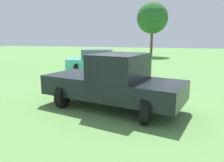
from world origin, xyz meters
TOP-DOWN VIEW (x-y plane):
  - ground_plane at (0.00, 0.00)m, footprint 80.00×80.00m
  - pickup_truck at (-0.41, 0.23)m, footprint 2.84×4.83m
  - sedan_near at (6.35, 3.14)m, footprint 2.78×4.62m
  - tree_side at (19.45, 1.41)m, footprint 3.59×3.59m

SIDE VIEW (x-z plane):
  - ground_plane at x=0.00m, z-range 0.00..0.00m
  - sedan_near at x=6.35m, z-range -0.05..1.45m
  - pickup_truck at x=-0.41m, z-range 0.02..1.81m
  - tree_side at x=19.45m, z-range 1.30..7.51m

